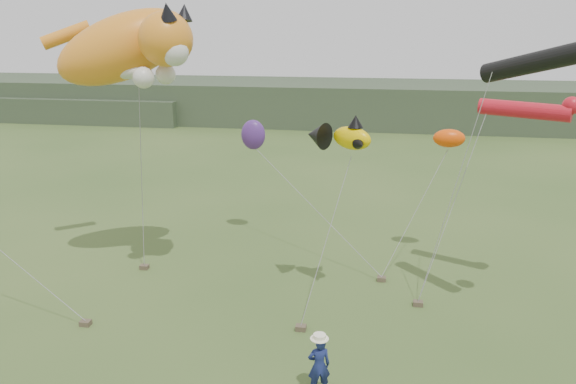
% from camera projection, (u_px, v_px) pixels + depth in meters
% --- Properties ---
extents(ground, '(120.00, 120.00, 0.00)m').
position_uv_depth(ground, '(277.00, 384.00, 15.34)').
color(ground, '#385123').
rests_on(ground, ground).
extents(headland, '(90.00, 13.00, 4.00)m').
position_uv_depth(headland, '(330.00, 103.00, 57.56)').
color(headland, '#2D3D28').
rests_on(headland, ground).
extents(festival_attendant, '(0.70, 0.57, 1.66)m').
position_uv_depth(festival_attendant, '(319.00, 365.00, 14.74)').
color(festival_attendant, navy).
rests_on(festival_attendant, ground).
extents(sandbag_anchors, '(11.12, 5.33, 0.17)m').
position_uv_depth(sandbag_anchors, '(266.00, 298.00, 20.03)').
color(sandbag_anchors, brown).
rests_on(sandbag_anchors, ground).
extents(cat_kite, '(6.67, 4.17, 3.90)m').
position_uv_depth(cat_kite, '(132.00, 47.00, 20.16)').
color(cat_kite, orange).
rests_on(cat_kite, ground).
extents(fish_kite, '(2.55, 1.68, 1.23)m').
position_uv_depth(fish_kite, '(339.00, 136.00, 18.71)').
color(fish_kite, '#E5BC01').
rests_on(fish_kite, ground).
extents(tube_kites, '(3.51, 4.79, 2.71)m').
position_uv_depth(tube_kites, '(538.00, 84.00, 17.56)').
color(tube_kites, black).
rests_on(tube_kites, ground).
extents(misc_kites, '(9.51, 1.91, 1.37)m').
position_uv_depth(misc_kites, '(324.00, 136.00, 24.00)').
color(misc_kites, '#F34B06').
rests_on(misc_kites, ground).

